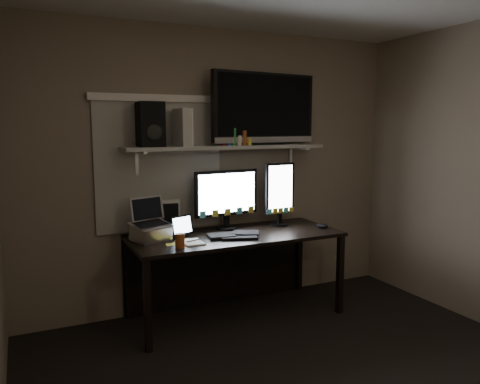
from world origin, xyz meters
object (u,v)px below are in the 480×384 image
cup (180,241)px  tablet (182,226)px  laptop (151,220)px  monitor_portrait (280,194)px  speaker (150,124)px  tv (264,109)px  keyboard (234,235)px  monitor_landscape (226,199)px  game_console (182,127)px  desk (230,251)px  mouse (322,226)px

cup → tablet: bearing=69.5°
laptop → cup: (0.15, -0.29, -0.12)m
monitor_portrait → cup: bearing=-162.9°
cup → speaker: (-0.10, 0.43, 0.88)m
tv → speaker: (-1.06, -0.03, -0.14)m
keyboard → tv: size_ratio=0.42×
tv → monitor_portrait: bearing=-34.5°
monitor_landscape → speaker: size_ratio=1.73×
game_console → desk: bearing=-13.9°
desk → mouse: size_ratio=15.60×
mouse → cup: size_ratio=1.08×
desk → game_console: (-0.40, 0.07, 1.08)m
monitor_portrait → game_console: 1.10m
cup → speaker: bearing=102.7°
keyboard → laptop: bearing=-173.0°
cup → speaker: speaker is taller
desk → monitor_portrait: (0.52, 0.03, 0.47)m
monitor_landscape → laptop: bearing=-173.9°
laptop → monitor_landscape: bearing=-6.3°
monitor_landscape → speaker: speaker is taller
monitor_portrait → game_console: game_console is taller
monitor_landscape → mouse: bearing=-28.8°
monitor_portrait → game_console: size_ratio=1.91×
desk → game_console: size_ratio=5.81×
laptop → cup: size_ratio=3.19×
tablet → laptop: laptop is taller
monitor_landscape → tablet: monitor_landscape is taller
monitor_portrait → tv: tv is taller
desk → monitor_portrait: monitor_portrait is taller
keyboard → tablet: tablet is taller
monitor_landscape → cup: (-0.58, -0.45, -0.22)m
speaker → tv: bearing=3.1°
monitor_portrait → desk: bearing=-178.9°
desk → laptop: laptop is taller
monitor_landscape → speaker: (-0.68, -0.02, 0.66)m
mouse → speaker: bearing=148.8°
tv → speaker: 1.07m
mouse → tv: size_ratio=0.11×
desk → game_console: 1.15m
desk → monitor_landscape: monitor_landscape is taller
monitor_portrait → laptop: size_ratio=1.74×
monitor_landscape → tv: bearing=-5.6°
desk → game_console: bearing=170.7°
monitor_landscape → game_console: bearing=177.9°
monitor_landscape → cup: size_ratio=5.81×
monitor_landscape → tv: (0.38, 0.00, 0.80)m
monitor_portrait → mouse: (0.29, -0.27, -0.28)m
game_console → speaker: bearing=173.9°
desk → mouse: 0.87m
tv → cup: bearing=-162.0°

